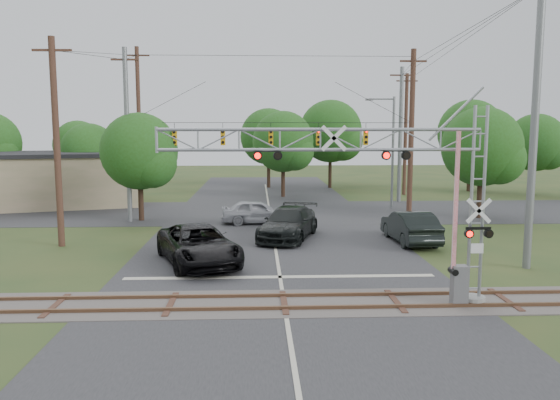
{
  "coord_description": "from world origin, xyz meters",
  "views": [
    {
      "loc": [
        -0.94,
        -16.7,
        6.1
      ],
      "look_at": [
        0.09,
        7.5,
        3.02
      ],
      "focal_mm": 35.0,
      "sensor_mm": 36.0,
      "label": 1
    }
  ],
  "objects_px": {
    "crossing_gantry": "(383,182)",
    "sedan_silver": "(257,212)",
    "pickup_black": "(198,245)",
    "traffic_signal_span": "(285,136)",
    "commercial_building": "(19,179)",
    "car_dark": "(289,223)",
    "streetlight": "(391,146)"
  },
  "relations": [
    {
      "from": "commercial_building",
      "to": "crossing_gantry",
      "type": "bearing_deg",
      "value": -64.33
    },
    {
      "from": "pickup_black",
      "to": "commercial_building",
      "type": "height_order",
      "value": "commercial_building"
    },
    {
      "from": "car_dark",
      "to": "sedan_silver",
      "type": "relative_size",
      "value": 1.3
    },
    {
      "from": "sedan_silver",
      "to": "traffic_signal_span",
      "type": "bearing_deg",
      "value": -62.12
    },
    {
      "from": "crossing_gantry",
      "to": "commercial_building",
      "type": "distance_m",
      "value": 35.88
    },
    {
      "from": "sedan_silver",
      "to": "crossing_gantry",
      "type": "bearing_deg",
      "value": -168.1
    },
    {
      "from": "sedan_silver",
      "to": "streetlight",
      "type": "height_order",
      "value": "streetlight"
    },
    {
      "from": "pickup_black",
      "to": "car_dark",
      "type": "relative_size",
      "value": 1.04
    },
    {
      "from": "car_dark",
      "to": "traffic_signal_span",
      "type": "bearing_deg",
      "value": 107.01
    },
    {
      "from": "car_dark",
      "to": "sedan_silver",
      "type": "height_order",
      "value": "car_dark"
    },
    {
      "from": "crossing_gantry",
      "to": "car_dark",
      "type": "xyz_separation_m",
      "value": [
        -2.51,
        12.16,
        -3.48
      ]
    },
    {
      "from": "crossing_gantry",
      "to": "streetlight",
      "type": "distance_m",
      "value": 24.89
    },
    {
      "from": "pickup_black",
      "to": "sedan_silver",
      "type": "xyz_separation_m",
      "value": [
        2.71,
        10.89,
        -0.08
      ]
    },
    {
      "from": "car_dark",
      "to": "commercial_building",
      "type": "relative_size",
      "value": 0.3
    },
    {
      "from": "streetlight",
      "to": "crossing_gantry",
      "type": "bearing_deg",
      "value": -104.41
    },
    {
      "from": "traffic_signal_span",
      "to": "car_dark",
      "type": "xyz_separation_m",
      "value": [
        -0.1,
        -6.19,
        -4.86
      ]
    },
    {
      "from": "crossing_gantry",
      "to": "sedan_silver",
      "type": "xyz_separation_m",
      "value": [
        -4.28,
        17.28,
        -3.57
      ]
    },
    {
      "from": "traffic_signal_span",
      "to": "commercial_building",
      "type": "xyz_separation_m",
      "value": [
        -21.27,
        8.5,
        -3.57
      ]
    },
    {
      "from": "car_dark",
      "to": "commercial_building",
      "type": "height_order",
      "value": "commercial_building"
    },
    {
      "from": "pickup_black",
      "to": "sedan_silver",
      "type": "distance_m",
      "value": 11.22
    },
    {
      "from": "crossing_gantry",
      "to": "streetlight",
      "type": "relative_size",
      "value": 1.31
    },
    {
      "from": "car_dark",
      "to": "streetlight",
      "type": "xyz_separation_m",
      "value": [
        8.7,
        11.94,
        4.0
      ]
    },
    {
      "from": "pickup_black",
      "to": "streetlight",
      "type": "relative_size",
      "value": 0.73
    },
    {
      "from": "crossing_gantry",
      "to": "traffic_signal_span",
      "type": "relative_size",
      "value": 0.59
    },
    {
      "from": "sedan_silver",
      "to": "commercial_building",
      "type": "bearing_deg",
      "value": 61.72
    },
    {
      "from": "crossing_gantry",
      "to": "pickup_black",
      "type": "relative_size",
      "value": 1.8
    },
    {
      "from": "pickup_black",
      "to": "commercial_building",
      "type": "distance_m",
      "value": 26.44
    },
    {
      "from": "sedan_silver",
      "to": "streetlight",
      "type": "distance_m",
      "value": 13.15
    },
    {
      "from": "traffic_signal_span",
      "to": "car_dark",
      "type": "relative_size",
      "value": 3.16
    },
    {
      "from": "traffic_signal_span",
      "to": "pickup_black",
      "type": "xyz_separation_m",
      "value": [
        -4.58,
        -11.96,
        -4.86
      ]
    },
    {
      "from": "traffic_signal_span",
      "to": "streetlight",
      "type": "xyz_separation_m",
      "value": [
        8.61,
        5.74,
        -0.86
      ]
    },
    {
      "from": "traffic_signal_span",
      "to": "crossing_gantry",
      "type": "bearing_deg",
      "value": -82.51
    }
  ]
}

